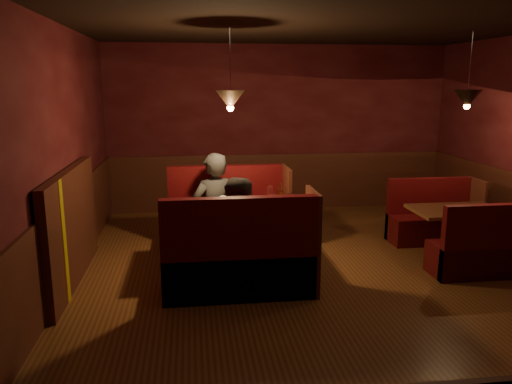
{
  "coord_description": "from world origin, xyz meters",
  "views": [
    {
      "loc": [
        -1.56,
        -5.24,
        2.24
      ],
      "look_at": [
        -0.79,
        0.61,
        0.95
      ],
      "focal_mm": 35.0,
      "sensor_mm": 36.0,
      "label": 1
    }
  ],
  "objects": [
    {
      "name": "main_bench_far",
      "position": [
        -1.06,
        1.45,
        0.36
      ],
      "size": [
        1.64,
        0.59,
        1.12
      ],
      "color": "black",
      "rests_on": "ground"
    },
    {
      "name": "room",
      "position": [
        -0.28,
        0.05,
        1.05
      ],
      "size": [
        6.02,
        7.02,
        2.92
      ],
      "color": "#522E0F",
      "rests_on": "ground"
    },
    {
      "name": "second_bench_far",
      "position": [
        1.87,
        1.31,
        0.29
      ],
      "size": [
        1.27,
        0.47,
        0.9
      ],
      "color": "black",
      "rests_on": "ground"
    },
    {
      "name": "diner_b",
      "position": [
        -1.02,
        -0.03,
        0.8
      ],
      "size": [
        0.79,
        0.62,
        1.6
      ],
      "primitive_type": "imported",
      "rotation": [
        0.0,
        0.0,
        -0.02
      ],
      "color": "black",
      "rests_on": "ground"
    },
    {
      "name": "diner_a",
      "position": [
        -1.28,
        1.22,
        0.85
      ],
      "size": [
        0.73,
        0.63,
        1.7
      ],
      "primitive_type": "imported",
      "rotation": [
        0.0,
        0.0,
        3.57
      ],
      "color": "#262626",
      "rests_on": "ground"
    },
    {
      "name": "main_bench_near",
      "position": [
        -1.06,
        -0.24,
        0.36
      ],
      "size": [
        1.64,
        0.59,
        1.12
      ],
      "color": "black",
      "rests_on": "ground"
    },
    {
      "name": "second_bench_near",
      "position": [
        1.87,
        -0.06,
        0.29
      ],
      "size": [
        1.27,
        0.47,
        0.9
      ],
      "color": "black",
      "rests_on": "ground"
    },
    {
      "name": "second_table",
      "position": [
        1.85,
        0.63,
        0.48
      ],
      "size": [
        1.15,
        0.73,
        0.65
      ],
      "color": "brown",
      "rests_on": "ground"
    },
    {
      "name": "main_table",
      "position": [
        -1.08,
        0.61,
        0.62
      ],
      "size": [
        1.49,
        0.91,
        1.05
      ],
      "color": "brown",
      "rests_on": "ground"
    }
  ]
}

